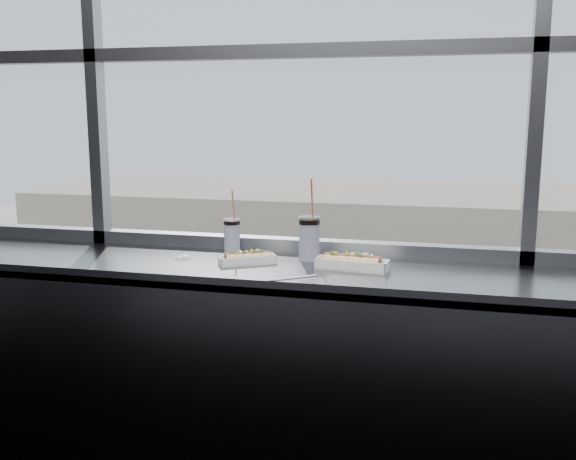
% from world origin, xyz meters
% --- Properties ---
extents(wall_back_lower, '(6.00, 0.00, 6.00)m').
position_xyz_m(wall_back_lower, '(0.00, 1.50, 0.55)').
color(wall_back_lower, black).
rests_on(wall_back_lower, ground).
extents(counter, '(6.00, 0.55, 0.06)m').
position_xyz_m(counter, '(0.00, 1.23, 1.07)').
color(counter, gray).
rests_on(counter, ground).
extents(counter_fascia, '(6.00, 0.04, 1.04)m').
position_xyz_m(counter_fascia, '(0.00, 0.97, 0.55)').
color(counter_fascia, gray).
rests_on(counter_fascia, ground).
extents(hotdog_tray_left, '(0.25, 0.19, 0.06)m').
position_xyz_m(hotdog_tray_left, '(-0.15, 1.21, 1.12)').
color(hotdog_tray_left, white).
rests_on(hotdog_tray_left, counter).
extents(hotdog_tray_right, '(0.30, 0.13, 0.07)m').
position_xyz_m(hotdog_tray_right, '(0.30, 1.21, 1.13)').
color(hotdog_tray_right, white).
rests_on(hotdog_tray_right, counter).
extents(soda_cup_left, '(0.08, 0.08, 0.30)m').
position_xyz_m(soda_cup_left, '(-0.29, 1.42, 1.19)').
color(soda_cup_left, white).
rests_on(soda_cup_left, counter).
extents(soda_cup_right, '(0.10, 0.10, 0.36)m').
position_xyz_m(soda_cup_right, '(0.09, 1.35, 1.20)').
color(soda_cup_right, white).
rests_on(soda_cup_right, counter).
extents(loose_straw, '(0.16, 0.13, 0.01)m').
position_xyz_m(loose_straw, '(0.09, 1.01, 1.10)').
color(loose_straw, white).
rests_on(loose_straw, counter).
extents(wrapper, '(0.09, 0.06, 0.02)m').
position_xyz_m(wrapper, '(-0.46, 1.23, 1.11)').
color(wrapper, silver).
rests_on(wrapper, counter).
extents(plaza_ground, '(120.00, 120.00, 0.00)m').
position_xyz_m(plaza_ground, '(0.00, 45.00, -11.00)').
color(plaza_ground, beige).
rests_on(plaza_ground, ground).
extents(street_asphalt, '(80.00, 10.00, 0.06)m').
position_xyz_m(street_asphalt, '(0.00, 21.50, -10.97)').
color(street_asphalt, black).
rests_on(street_asphalt, plaza_ground).
extents(far_sidewalk, '(80.00, 6.00, 0.04)m').
position_xyz_m(far_sidewalk, '(0.00, 29.50, -10.98)').
color(far_sidewalk, beige).
rests_on(far_sidewalk, plaza_ground).
extents(far_building, '(50.00, 14.00, 8.00)m').
position_xyz_m(far_building, '(0.00, 39.50, -7.00)').
color(far_building, tan).
rests_on(far_building, plaza_ground).
extents(car_near_b, '(3.05, 6.63, 2.16)m').
position_xyz_m(car_near_b, '(-6.81, 17.50, -9.86)').
color(car_near_b, black).
rests_on(car_near_b, street_asphalt).
extents(car_near_a, '(2.87, 6.25, 2.04)m').
position_xyz_m(car_near_a, '(-13.55, 17.50, -9.92)').
color(car_near_a, '#B8B8B8').
rests_on(car_near_a, street_asphalt).
extents(car_far_a, '(3.52, 6.87, 2.20)m').
position_xyz_m(car_far_a, '(-11.06, 25.50, -9.84)').
color(car_far_a, black).
rests_on(car_far_a, street_asphalt).
extents(car_far_b, '(3.24, 6.87, 2.23)m').
position_xyz_m(car_far_b, '(1.59, 25.50, -9.82)').
color(car_far_b, '#B43731').
rests_on(car_far_b, street_asphalt).
extents(pedestrian_a, '(0.62, 0.82, 1.85)m').
position_xyz_m(pedestrian_a, '(-5.37, 29.98, -10.04)').
color(pedestrian_a, '#66605B').
rests_on(pedestrian_a, far_sidewalk).
extents(tree_left, '(3.54, 3.54, 5.53)m').
position_xyz_m(tree_left, '(-9.75, 29.50, -7.25)').
color(tree_left, '#47382B').
rests_on(tree_left, far_sidewalk).
extents(tree_center, '(3.13, 3.13, 4.90)m').
position_xyz_m(tree_center, '(2.10, 29.50, -7.68)').
color(tree_center, '#47382B').
rests_on(tree_center, far_sidewalk).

